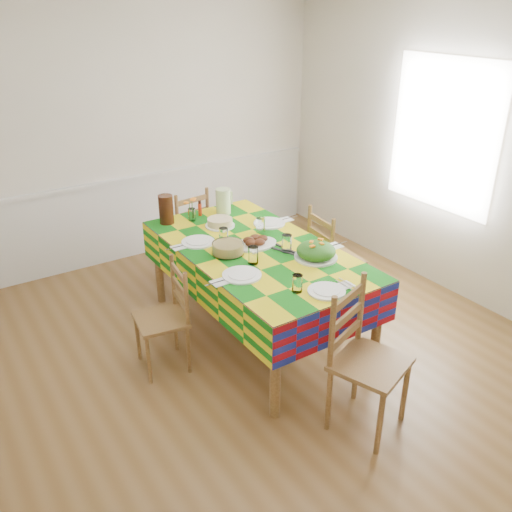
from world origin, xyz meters
The scene contains 23 objects.
room centered at (0.00, 0.00, 1.35)m, with size 4.58×5.08×2.78m.
wainscot centered at (0.00, 2.48, 0.49)m, with size 4.41×0.06×0.92m.
window_right centered at (2.23, 0.30, 1.50)m, with size 1.40×1.40×0.00m, color white.
dining_table centered at (0.21, 0.40, 0.72)m, with size 1.12×2.09×0.81m.
setting_near_head centered at (0.16, -0.43, 0.84)m, with size 0.43×0.29×0.13m.
setting_left_near centered at (-0.09, 0.10, 0.84)m, with size 0.53×0.32×0.14m.
setting_left_far centered at (-0.09, 0.71, 0.84)m, with size 0.51×0.30×0.13m.
setting_right_near centered at (0.50, 0.13, 0.84)m, with size 0.57×0.33×0.15m.
setting_right_far centered at (0.53, 0.72, 0.84)m, with size 0.54×0.31×0.14m.
meat_platter centered at (0.23, 0.45, 0.84)m, with size 0.37×0.27×0.07m.
salad_platter centered at (0.50, -0.01, 0.87)m, with size 0.34×0.34×0.14m.
pasta_bowl centered at (-0.04, 0.44, 0.86)m, with size 0.26×0.26×0.09m.
cake centered at (0.19, 0.97, 0.85)m, with size 0.26×0.26×0.07m.
serving_utensils centered at (0.36, 0.28, 0.82)m, with size 0.17×0.37×0.01m.
flower_vase centered at (0.04, 1.23, 0.90)m, with size 0.14×0.11×0.22m.
hot_sauce centered at (0.17, 1.30, 0.89)m, with size 0.03×0.03×0.15m, color red.
green_pitcher centered at (0.38, 1.23, 0.93)m, with size 0.14×0.14×0.24m, color beige.
tea_pitcher centered at (-0.17, 1.30, 0.94)m, with size 0.13×0.13×0.26m, color #32160B.
name_card centered at (0.23, -0.59, 0.82)m, with size 0.09×0.03×0.02m, color white.
chair_near centered at (0.19, -0.91, 0.51)m, with size 0.58×0.56×1.03m.
chair_far centered at (0.21, 1.72, 0.47)m, with size 0.47×0.45×0.95m.
chair_left centered at (-0.63, 0.40, 0.43)m, with size 0.42×0.44×0.88m.
chair_right centered at (1.04, 0.41, 0.48)m, with size 0.45×0.47×0.98m.
Camera 1 is at (-2.00, -2.95, 2.67)m, focal length 38.00 mm.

